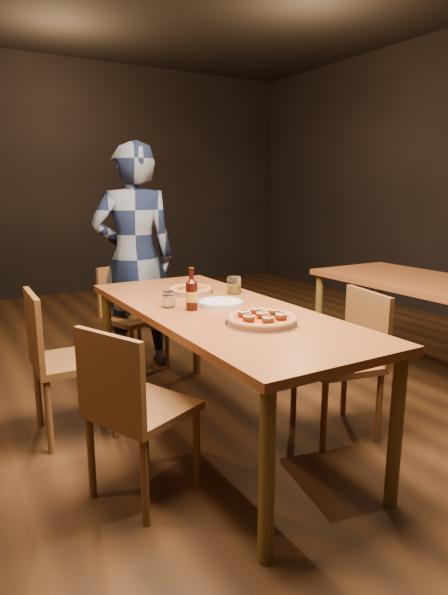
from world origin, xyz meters
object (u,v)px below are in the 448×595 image
pizza_margherita (190,290)px  chair_end (135,317)px  chair_main_nw (143,407)px  amber_glass (234,285)px  diner (135,258)px  chair_main_e (337,362)px  pizza_meatball (262,319)px  chair_main_sw (73,359)px  table_main (219,321)px  plate_stack (221,303)px  water_glass (169,299)px  beer_bottle (192,295)px

pizza_margherita → chair_end: bearing=95.4°
chair_main_nw → amber_glass: amber_glass is taller
amber_glass → diner: size_ratio=0.06×
chair_main_e → pizza_margherita: bearing=-133.3°
chair_main_e → diner: bearing=-150.1°
chair_main_e → pizza_meatball: (-0.57, -0.08, 0.34)m
chair_end → diner: size_ratio=0.49×
chair_main_sw → pizza_meatball: (0.71, -0.84, 0.33)m
table_main → plate_stack: (0.04, 0.06, 0.08)m
chair_main_sw → chair_end: bearing=-38.5°
chair_main_sw → amber_glass: bearing=-98.7°
plate_stack → diner: diner is taller
chair_main_e → pizza_margherita: (-0.54, 0.75, 0.34)m
water_glass → diner: diner is taller
water_glass → chair_main_e: bearing=-29.8°
chair_main_nw → diner: bearing=-43.0°
plate_stack → beer_bottle: beer_bottle is taller
chair_end → plate_stack: bearing=-104.5°
chair_end → pizza_margherita: (0.08, -0.80, 0.35)m
pizza_meatball → plate_stack: (0.03, 0.44, -0.01)m
diner → pizza_margherita: bearing=103.4°
pizza_meatball → diner: 1.72m
chair_main_nw → water_glass: size_ratio=9.77×
diner → chair_main_nw: bearing=81.9°
chair_end → amber_glass: size_ratio=7.92×
chair_main_nw → pizza_margherita: 1.02m
table_main → chair_end: bearing=91.3°
pizza_meatball → water_glass: 0.59m
chair_end → water_glass: bearing=-118.2°
table_main → pizza_meatball: bearing=-87.2°
beer_bottle → amber_glass: bearing=30.7°
chair_end → diner: (0.05, 0.09, 0.44)m
pizza_meatball → amber_glass: (0.25, 0.67, 0.03)m
beer_bottle → pizza_meatball: bearing=-68.7°
chair_main_sw → chair_end: 1.03m
chair_end → pizza_margherita: chair_end is taller
pizza_meatball → plate_stack: size_ratio=1.40×
chair_main_sw → table_main: bearing=-122.2°
pizza_meatball → plate_stack: 0.44m
chair_main_sw → pizza_margherita: bearing=-89.4°
chair_main_sw → chair_main_e: chair_main_sw is taller
amber_glass → diner: 1.09m
plate_stack → table_main: bearing=-125.1°
pizza_margherita → diner: diner is taller
chair_main_nw → chair_main_e: chair_main_e is taller
table_main → chair_main_e: chair_main_e is taller
pizza_meatball → pizza_margherita: (0.03, 0.83, -0.01)m
table_main → amber_glass: size_ratio=18.82×
chair_end → table_main: bearing=-106.6°
pizza_meatball → chair_main_e: bearing=7.7°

